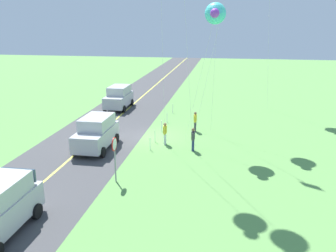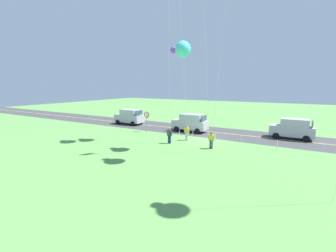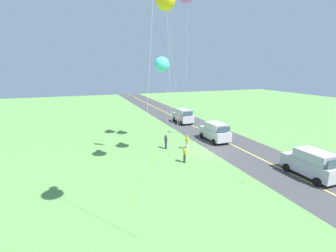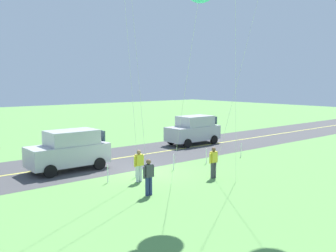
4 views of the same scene
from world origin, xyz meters
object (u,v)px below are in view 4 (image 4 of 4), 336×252
person_adult_companion (149,176)px  person_adult_near (139,165)px  person_child_watcher (214,161)px  car_suv_foreground (69,150)px  car_parked_west_near (193,130)px

person_adult_companion → person_adult_near: bearing=43.4°
person_adult_near → person_adult_companion: bearing=-103.4°
person_adult_near → person_child_watcher: size_ratio=1.00×
person_adult_near → person_child_watcher: 3.84m
person_adult_near → car_suv_foreground: bearing=120.7°
person_adult_near → person_child_watcher: bearing=-17.4°
car_suv_foreground → car_parked_west_near: 11.54m
person_adult_near → person_adult_companion: (0.95, 2.09, 0.00)m
person_adult_companion → person_child_watcher: 4.34m
car_suv_foreground → car_parked_west_near: size_ratio=1.00×
person_adult_companion → car_suv_foreground: bearing=73.5°
car_suv_foreground → person_adult_near: car_suv_foreground is taller
car_suv_foreground → person_adult_near: (-1.60, 4.48, -0.29)m
car_parked_west_near → person_adult_companion: car_parked_west_near is taller
car_suv_foreground → person_adult_companion: 6.61m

